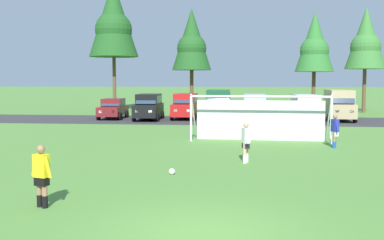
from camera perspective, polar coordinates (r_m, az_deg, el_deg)
name	(u,v)px	position (r m, az deg, el deg)	size (l,w,h in m)	color
ground_plane	(225,141)	(24.81, 4.20, -2.66)	(400.00, 400.00, 0.00)	#518438
parking_lot_strip	(231,120)	(37.52, 4.87, -0.05)	(52.00, 8.40, 0.01)	#333335
soccer_ball	(172,172)	(16.08, -2.52, -6.45)	(0.22, 0.22, 0.22)	white
soccer_goal	(260,117)	(25.10, 8.45, 0.36)	(7.51, 2.32, 2.57)	white
referee	(42,176)	(12.51, -18.27, -6.68)	(0.70, 0.38, 1.64)	#936B4C
player_defender_far	(335,131)	(23.30, 17.41, -1.33)	(0.36, 0.74, 1.64)	#936B4C
player_winger_left	(246,142)	(18.36, 6.74, -2.79)	(0.36, 0.74, 1.64)	tan
parked_car_slot_far_left	(113,109)	(39.60, -9.83, 1.42)	(2.14, 4.25, 1.72)	maroon
parked_car_slot_left	(149,107)	(38.05, -5.43, 1.69)	(2.24, 4.66, 2.16)	black
parked_car_slot_center_left	(186,106)	(38.83, -0.81, 1.77)	(2.17, 4.62, 2.16)	red
parked_car_slot_center	(219,105)	(36.52, 3.33, 1.92)	(2.31, 4.86, 2.52)	#194C2D
parked_car_slot_center_right	(254,107)	(37.42, 7.80, 1.61)	(2.16, 4.61, 2.16)	#B2B2BC
parked_car_slot_right	(306,108)	(37.00, 14.01, 1.47)	(2.38, 4.72, 2.16)	silver
parked_car_slot_far_right	(339,104)	(38.99, 17.88, 1.88)	(2.31, 4.86, 2.52)	tan
tree_left_edge	(113,21)	(50.02, -9.79, 12.11)	(5.20, 5.20, 13.87)	brown
tree_mid_left	(192,41)	(45.34, -0.04, 9.79)	(3.86, 3.86, 10.30)	brown
tree_center_back	(315,44)	(46.35, 15.06, 9.16)	(3.71, 3.71, 9.89)	brown
tree_mid_right	(366,40)	(49.82, 20.88, 9.30)	(3.99, 3.99, 10.64)	brown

